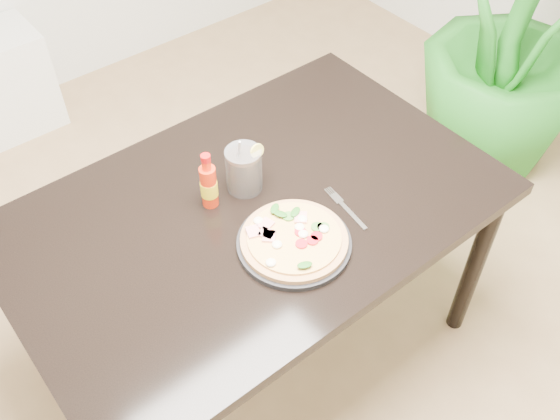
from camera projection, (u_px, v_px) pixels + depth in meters
floor at (331, 371)px, 2.25m from camera, size 4.50×4.50×0.00m
dining_table at (255, 225)px, 1.84m from camera, size 1.40×0.90×0.75m
plate at (294, 243)px, 1.67m from camera, size 0.31×0.31×0.02m
pizza at (294, 238)px, 1.66m from camera, size 0.29×0.29×0.03m
hot_sauce_bottle at (209, 185)px, 1.73m from camera, size 0.05×0.05×0.18m
cola_cup at (244, 170)px, 1.78m from camera, size 0.11×0.11×0.19m
fork at (345, 207)px, 1.77m from camera, size 0.04×0.19×0.00m
houseplant at (520, 28)px, 2.59m from camera, size 1.06×1.06×1.34m
plant_pot at (488, 133)px, 3.00m from camera, size 0.28×0.28×0.22m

